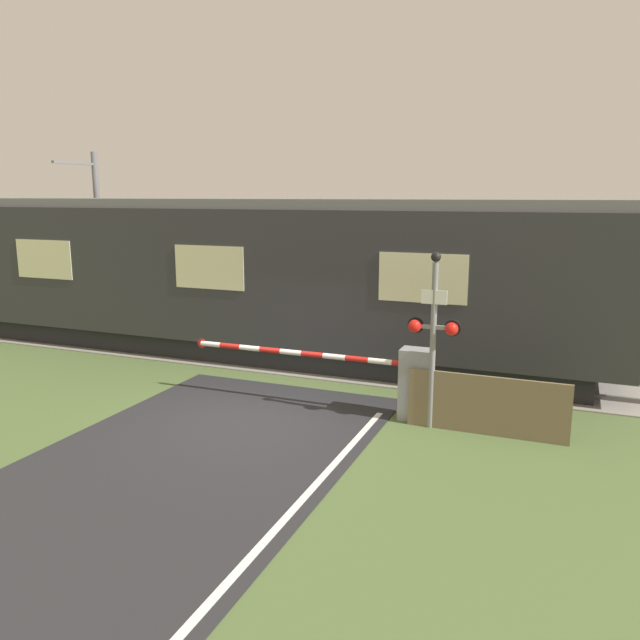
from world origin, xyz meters
The scene contains 7 objects.
ground_plane centered at (0.00, 0.00, 0.00)m, with size 80.00×80.00×0.00m, color #4C6033.
track_bed centered at (0.00, 4.28, 0.02)m, with size 36.00×3.20×0.13m.
train centered at (-2.66, 4.28, 2.13)m, with size 19.35×2.97×4.18m.
crossing_barrier centered at (2.67, 1.01, 0.75)m, with size 5.19×0.44×1.39m.
signal_post centered at (3.36, 0.68, 1.86)m, with size 0.97×0.26×3.28m.
catenary_pole centered at (-9.14, 6.33, 2.97)m, with size 0.20×1.90×5.65m.
roadside_fence centered at (4.37, 0.69, 0.55)m, with size 2.87×0.06×1.10m.
Camera 1 is at (5.59, -10.34, 4.28)m, focal length 35.00 mm.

